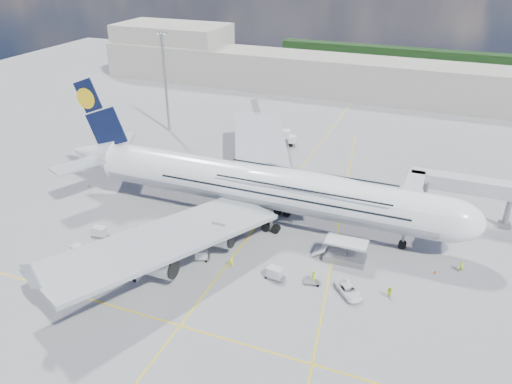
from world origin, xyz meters
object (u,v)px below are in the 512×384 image
at_px(crew_loader, 389,293).
at_px(cone_wing_left_outer, 253,154).
at_px(dolly_back, 100,232).
at_px(service_van, 348,291).
at_px(crew_van, 314,276).
at_px(cone_wing_left_inner, 232,187).
at_px(dolly_nose_far, 275,273).
at_px(cone_wing_right_outer, 150,261).
at_px(jet_bridge, 443,188).
at_px(cone_nose, 435,272).
at_px(dolly_row_a, 78,250).
at_px(dolly_row_c, 201,255).
at_px(crew_wing, 205,254).
at_px(cone_wing_right_inner, 162,250).
at_px(airliner, 263,186).
at_px(light_mast, 165,81).
at_px(dolly_row_b, 140,230).
at_px(crew_nose, 461,267).
at_px(cone_tail, 90,186).
at_px(dolly_nose_near, 312,282).
at_px(crew_tug, 231,263).
at_px(cargo_loader, 344,254).
at_px(catering_truck_inner, 259,167).
at_px(catering_truck_outer, 283,138).

distance_m(crew_loader, cone_wing_left_outer, 56.26).
xyz_separation_m(dolly_back, service_van, (43.07, 0.38, -0.30)).
relative_size(crew_van, cone_wing_left_inner, 3.10).
relative_size(dolly_nose_far, cone_wing_right_outer, 6.62).
xyz_separation_m(jet_bridge, cone_nose, (0.80, -16.21, -6.59)).
xyz_separation_m(dolly_row_a, cone_wing_left_outer, (10.53, 49.32, -0.65)).
bearing_deg(dolly_row_c, crew_wing, 37.67).
bearing_deg(cone_wing_right_inner, cone_wing_left_outer, 92.04).
relative_size(airliner, light_mast, 3.10).
bearing_deg(dolly_row_b, dolly_nose_far, -23.30).
bearing_deg(dolly_nose_far, dolly_row_b, 179.41).
relative_size(crew_nose, crew_wing, 1.19).
relative_size(dolly_row_c, service_van, 0.58).
bearing_deg(crew_loader, dolly_row_c, -152.16).
height_order(crew_loader, cone_tail, crew_loader).
bearing_deg(cone_tail, dolly_nose_near, -15.16).
bearing_deg(crew_loader, crew_van, -154.07).
xyz_separation_m(dolly_row_c, crew_nose, (38.61, 11.91, 0.02)).
height_order(dolly_nose_near, crew_tug, crew_tug).
relative_size(dolly_nose_far, dolly_nose_near, 1.12).
xyz_separation_m(dolly_row_a, cone_tail, (-14.40, 20.97, -0.69)).
relative_size(cargo_loader, crew_tug, 4.99).
bearing_deg(dolly_nose_near, cone_wing_left_outer, 106.90).
height_order(crew_loader, crew_tug, crew_loader).
bearing_deg(cone_wing_right_outer, cone_wing_left_inner, 87.35).
relative_size(crew_loader, cone_wing_right_outer, 4.08).
relative_size(light_mast, cone_wing_left_outer, 40.40).
bearing_deg(dolly_back, crew_wing, -1.61).
relative_size(dolly_row_b, dolly_nose_far, 1.10).
bearing_deg(crew_nose, cone_tail, 145.90).
xyz_separation_m(service_van, crew_wing, (-23.34, 0.63, 0.06)).
height_order(dolly_back, crew_wing, dolly_back).
bearing_deg(crew_nose, dolly_row_b, 157.01).
height_order(dolly_row_c, catering_truck_inner, catering_truck_inner).
bearing_deg(dolly_back, catering_truck_inner, 59.22).
xyz_separation_m(catering_truck_outer, crew_nose, (42.67, -39.75, -0.82)).
bearing_deg(crew_nose, cone_wing_right_inner, 163.20).
xyz_separation_m(light_mast, cone_wing_right_inner, (28.64, -50.74, -12.93)).
relative_size(dolly_row_a, crew_wing, 2.03).
bearing_deg(dolly_row_a, crew_van, 32.06).
distance_m(light_mast, crew_loader, 82.24).
height_order(jet_bridge, catering_truck_outer, jet_bridge).
distance_m(cone_nose, cone_wing_right_outer, 44.39).
distance_m(cargo_loader, cone_wing_left_inner, 31.85).
relative_size(dolly_row_c, catering_truck_outer, 0.45).
height_order(dolly_row_b, service_van, service_van).
xyz_separation_m(dolly_row_b, cone_wing_right_outer, (6.73, -7.39, -0.13)).
xyz_separation_m(catering_truck_outer, crew_van, (22.26, -50.49, -0.80)).
relative_size(dolly_row_a, cone_wing_left_outer, 5.00).
bearing_deg(light_mast, cone_tail, -86.53).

